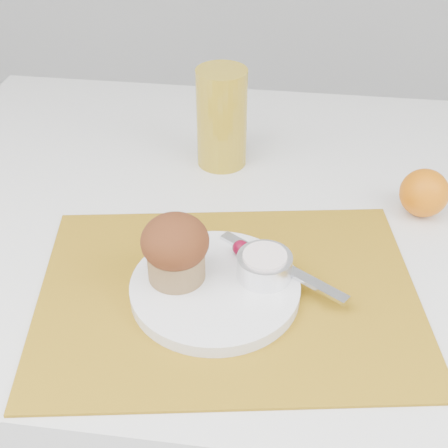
# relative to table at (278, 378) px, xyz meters

# --- Properties ---
(table) EXTENTS (1.20, 0.80, 0.75)m
(table) POSITION_rel_table_xyz_m (0.00, 0.00, 0.00)
(table) COLOR white
(table) RESTS_ON ground
(placemat) EXTENTS (0.51, 0.41, 0.00)m
(placemat) POSITION_rel_table_xyz_m (-0.07, -0.19, 0.38)
(placemat) COLOR #A37616
(placemat) RESTS_ON table
(plate) EXTENTS (0.22, 0.22, 0.02)m
(plate) POSITION_rel_table_xyz_m (-0.08, -0.19, 0.39)
(plate) COLOR white
(plate) RESTS_ON placemat
(ramekin) EXTENTS (0.07, 0.07, 0.03)m
(ramekin) POSITION_rel_table_xyz_m (-0.03, -0.17, 0.41)
(ramekin) COLOR white
(ramekin) RESTS_ON plate
(cream) EXTENTS (0.05, 0.05, 0.01)m
(cream) POSITION_rel_table_xyz_m (-0.03, -0.17, 0.42)
(cream) COLOR white
(cream) RESTS_ON ramekin
(raspberry_near) EXTENTS (0.02, 0.02, 0.02)m
(raspberry_near) POSITION_rel_table_xyz_m (-0.06, -0.13, 0.41)
(raspberry_near) COLOR #510215
(raspberry_near) RESTS_ON plate
(raspberry_far) EXTENTS (0.02, 0.02, 0.02)m
(raspberry_far) POSITION_rel_table_xyz_m (-0.04, -0.14, 0.41)
(raspberry_far) COLOR #5A0216
(raspberry_far) RESTS_ON plate
(butter_knife) EXTENTS (0.17, 0.12, 0.00)m
(butter_knife) POSITION_rel_table_xyz_m (-0.01, -0.15, 0.40)
(butter_knife) COLOR silver
(butter_knife) RESTS_ON plate
(orange) EXTENTS (0.07, 0.07, 0.07)m
(orange) POSITION_rel_table_xyz_m (0.18, 0.02, 0.41)
(orange) COLOR orange
(orange) RESTS_ON table
(juice_glass) EXTENTS (0.10, 0.10, 0.16)m
(juice_glass) POSITION_rel_table_xyz_m (-0.12, 0.12, 0.45)
(juice_glass) COLOR gold
(juice_glass) RESTS_ON table
(muffin) EXTENTS (0.09, 0.09, 0.09)m
(muffin) POSITION_rel_table_xyz_m (-0.13, -0.19, 0.44)
(muffin) COLOR #9B784B
(muffin) RESTS_ON plate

